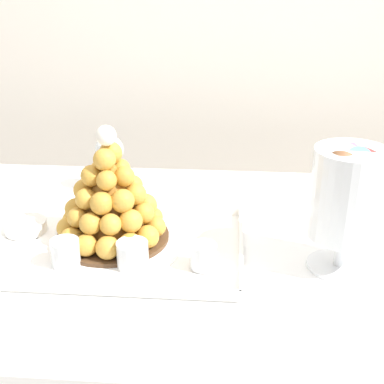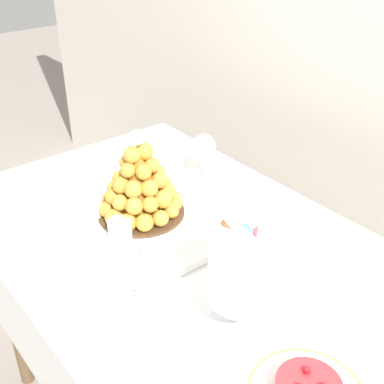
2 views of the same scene
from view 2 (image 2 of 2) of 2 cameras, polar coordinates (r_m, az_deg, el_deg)
name	(u,v)px [view 2 (image 2 of 2)]	position (r m, az deg, el deg)	size (l,w,h in m)	color
buffet_table	(207,292)	(1.26, 1.75, -11.24)	(1.47, 0.81, 0.80)	brown
serving_tray	(131,217)	(1.34, -6.91, -2.84)	(0.54, 0.33, 0.02)	white
croquembouche	(140,185)	(1.30, -5.96, 0.77)	(0.23, 0.23, 0.24)	#4C331E
dessert_cup_left	(66,190)	(1.45, -14.09, 0.28)	(0.05, 0.05, 0.05)	silver
dessert_cup_mid_left	(93,209)	(1.34, -11.16, -1.93)	(0.05, 0.05, 0.05)	silver
dessert_cup_centre	(120,230)	(1.25, -8.16, -4.32)	(0.06, 0.06, 0.05)	silver
dessert_cup_mid_right	(153,255)	(1.16, -4.44, -7.18)	(0.05, 0.05, 0.05)	silver
creme_brulee_ramekin	(110,180)	(1.49, -9.28, 1.34)	(0.09, 0.09, 0.02)	white
macaron_goblet	(244,264)	(0.95, 5.86, -8.13)	(0.13, 0.13, 0.25)	white
wine_glass	(204,147)	(1.48, 1.33, 5.07)	(0.07, 0.07, 0.14)	silver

